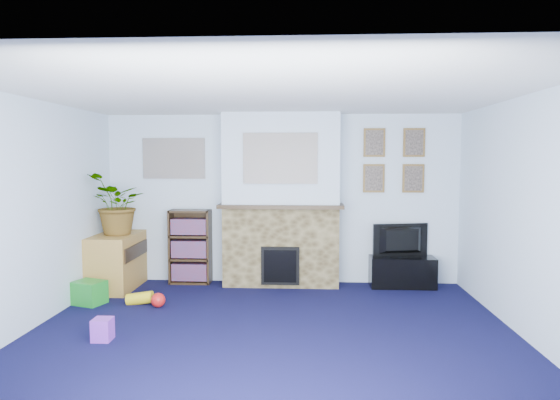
# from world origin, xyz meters

# --- Properties ---
(floor) EXTENTS (5.00, 4.50, 0.01)m
(floor) POSITION_xyz_m (0.00, 0.00, 0.00)
(floor) COLOR black
(floor) RESTS_ON ground
(ceiling) EXTENTS (5.00, 4.50, 0.01)m
(ceiling) POSITION_xyz_m (0.00, 0.00, 2.40)
(ceiling) COLOR white
(ceiling) RESTS_ON wall_back
(wall_back) EXTENTS (5.00, 0.04, 2.40)m
(wall_back) POSITION_xyz_m (0.00, 2.25, 1.20)
(wall_back) COLOR silver
(wall_back) RESTS_ON ground
(wall_front) EXTENTS (5.00, 0.04, 2.40)m
(wall_front) POSITION_xyz_m (0.00, -2.25, 1.20)
(wall_front) COLOR silver
(wall_front) RESTS_ON ground
(wall_left) EXTENTS (0.04, 4.50, 2.40)m
(wall_left) POSITION_xyz_m (-2.50, 0.00, 1.20)
(wall_left) COLOR silver
(wall_left) RESTS_ON ground
(wall_right) EXTENTS (0.04, 4.50, 2.40)m
(wall_right) POSITION_xyz_m (2.50, 0.00, 1.20)
(wall_right) COLOR silver
(wall_right) RESTS_ON ground
(chimney_breast) EXTENTS (1.72, 0.50, 2.40)m
(chimney_breast) POSITION_xyz_m (0.00, 2.05, 1.18)
(chimney_breast) COLOR brown
(chimney_breast) RESTS_ON ground
(collage_main) EXTENTS (1.00, 0.03, 0.68)m
(collage_main) POSITION_xyz_m (0.00, 1.84, 1.78)
(collage_main) COLOR gray
(collage_main) RESTS_ON chimney_breast
(collage_left) EXTENTS (0.90, 0.03, 0.58)m
(collage_left) POSITION_xyz_m (-1.55, 2.23, 1.78)
(collage_left) COLOR gray
(collage_left) RESTS_ON wall_back
(portrait_tl) EXTENTS (0.30, 0.03, 0.40)m
(portrait_tl) POSITION_xyz_m (1.30, 2.23, 2.00)
(portrait_tl) COLOR brown
(portrait_tl) RESTS_ON wall_back
(portrait_tr) EXTENTS (0.30, 0.03, 0.40)m
(portrait_tr) POSITION_xyz_m (1.85, 2.23, 2.00)
(portrait_tr) COLOR brown
(portrait_tr) RESTS_ON wall_back
(portrait_bl) EXTENTS (0.30, 0.03, 0.40)m
(portrait_bl) POSITION_xyz_m (1.30, 2.23, 1.50)
(portrait_bl) COLOR brown
(portrait_bl) RESTS_ON wall_back
(portrait_br) EXTENTS (0.30, 0.03, 0.40)m
(portrait_br) POSITION_xyz_m (1.85, 2.23, 1.50)
(portrait_br) COLOR brown
(portrait_br) RESTS_ON wall_back
(tv_stand) EXTENTS (0.89, 0.37, 0.42)m
(tv_stand) POSITION_xyz_m (1.68, 2.03, 0.22)
(tv_stand) COLOR black
(tv_stand) RESTS_ON ground
(television) EXTENTS (0.79, 0.26, 0.45)m
(television) POSITION_xyz_m (1.68, 2.05, 0.65)
(television) COLOR black
(television) RESTS_ON tv_stand
(bookshelf) EXTENTS (0.58, 0.28, 1.05)m
(bookshelf) POSITION_xyz_m (-1.30, 2.11, 0.50)
(bookshelf) COLOR #2F2011
(bookshelf) RESTS_ON ground
(sideboard) EXTENTS (0.53, 0.96, 0.75)m
(sideboard) POSITION_xyz_m (-2.24, 1.75, 0.35)
(sideboard) COLOR #B18239
(sideboard) RESTS_ON ground
(potted_plant) EXTENTS (0.71, 0.80, 0.84)m
(potted_plant) POSITION_xyz_m (-2.19, 1.70, 1.17)
(potted_plant) COLOR #26661E
(potted_plant) RESTS_ON sideboard
(mantel_clock) EXTENTS (0.09, 0.05, 0.13)m
(mantel_clock) POSITION_xyz_m (-0.06, 2.00, 1.22)
(mantel_clock) COLOR gold
(mantel_clock) RESTS_ON chimney_breast
(mantel_candle) EXTENTS (0.05, 0.05, 0.17)m
(mantel_candle) POSITION_xyz_m (0.35, 2.00, 1.23)
(mantel_candle) COLOR #B2BFC6
(mantel_candle) RESTS_ON chimney_breast
(mantel_teddy) EXTENTS (0.12, 0.12, 0.12)m
(mantel_teddy) POSITION_xyz_m (-0.61, 2.00, 1.22)
(mantel_teddy) COLOR gray
(mantel_teddy) RESTS_ON chimney_breast
(mantel_can) EXTENTS (0.06, 0.06, 0.13)m
(mantel_can) POSITION_xyz_m (0.68, 2.00, 1.21)
(mantel_can) COLOR purple
(mantel_can) RESTS_ON chimney_breast
(green_crate) EXTENTS (0.43, 0.38, 0.28)m
(green_crate) POSITION_xyz_m (-2.30, 1.00, 0.14)
(green_crate) COLOR #198C26
(green_crate) RESTS_ON ground
(toy_ball) EXTENTS (0.17, 0.17, 0.17)m
(toy_ball) POSITION_xyz_m (-1.42, 0.91, 0.09)
(toy_ball) COLOR red
(toy_ball) RESTS_ON ground
(toy_block) EXTENTS (0.18, 0.18, 0.22)m
(toy_block) POSITION_xyz_m (-1.63, -0.20, 0.11)
(toy_block) COLOR purple
(toy_block) RESTS_ON ground
(toy_tube) EXTENTS (0.34, 0.15, 0.19)m
(toy_tube) POSITION_xyz_m (-1.68, 1.02, 0.07)
(toy_tube) COLOR yellow
(toy_tube) RESTS_ON ground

